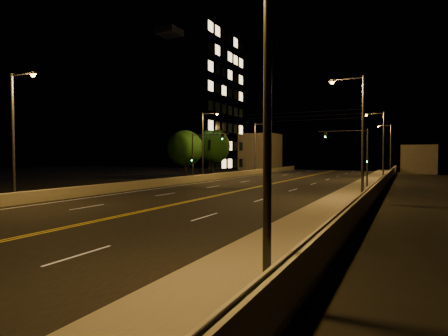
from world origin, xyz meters
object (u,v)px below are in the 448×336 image
at_px(streetlight_2, 381,141).
at_px(streetlight_5, 204,142).
at_px(streetlight_4, 15,129).
at_px(tree_0, 185,148).
at_px(streetlight_3, 389,145).
at_px(traffic_signal_left, 199,152).
at_px(tree_1, 213,146).
at_px(streetlight_1, 359,130).
at_px(streetlight_0, 256,77).
at_px(building_tower, 170,105).
at_px(streetlight_6, 256,145).
at_px(traffic_signal_right, 357,151).

xyz_separation_m(streetlight_2, streetlight_5, (-21.45, -9.86, 0.00)).
distance_m(streetlight_4, tree_0, 29.70).
xyz_separation_m(streetlight_3, traffic_signal_left, (-20.34, -35.72, -1.39)).
bearing_deg(streetlight_5, streetlight_2, 24.69).
xyz_separation_m(streetlight_3, tree_1, (-26.14, -21.16, -0.34)).
xyz_separation_m(streetlight_1, streetlight_5, (-21.45, 15.51, 0.00)).
bearing_deg(streetlight_0, building_tower, 126.29).
height_order(traffic_signal_left, tree_0, tree_0).
relative_size(streetlight_2, streetlight_5, 1.00).
bearing_deg(tree_1, streetlight_3, 39.00).
height_order(streetlight_0, tree_0, streetlight_0).
bearing_deg(streetlight_3, streetlight_6, -148.46).
relative_size(streetlight_5, traffic_signal_right, 1.48).
xyz_separation_m(streetlight_5, tree_0, (-4.50, 2.33, -0.84)).
bearing_deg(streetlight_5, tree_1, 112.61).
bearing_deg(building_tower, traffic_signal_right, -26.78).
height_order(streetlight_0, streetlight_1, same).
xyz_separation_m(streetlight_6, traffic_signal_right, (19.94, -22.56, -1.39)).
relative_size(streetlight_0, streetlight_5, 1.00).
bearing_deg(streetlight_6, tree_1, -120.39).
height_order(building_tower, tree_0, building_tower).
relative_size(streetlight_2, traffic_signal_right, 1.48).
xyz_separation_m(traffic_signal_right, tree_1, (-24.63, 14.56, 1.05)).
distance_m(streetlight_1, building_tower, 48.49).
height_order(streetlight_2, streetlight_5, same).
relative_size(streetlight_4, building_tower, 0.34).
bearing_deg(streetlight_3, building_tower, -154.49).
height_order(streetlight_4, streetlight_5, same).
bearing_deg(building_tower, streetlight_6, 16.21).
xyz_separation_m(streetlight_0, tree_0, (-25.94, 38.22, -0.84)).
relative_size(streetlight_0, tree_1, 1.17).
height_order(streetlight_4, tree_1, streetlight_4).
bearing_deg(traffic_signal_left, tree_0, 134.95).
distance_m(streetlight_0, traffic_signal_right, 32.66).
bearing_deg(tree_0, traffic_signal_left, -45.05).
bearing_deg(streetlight_2, streetlight_3, 90.00).
height_order(streetlight_1, streetlight_4, same).
height_order(streetlight_3, streetlight_4, same).
height_order(streetlight_2, building_tower, building_tower).
distance_m(streetlight_3, traffic_signal_left, 41.13).
height_order(traffic_signal_left, building_tower, building_tower).
bearing_deg(tree_1, streetlight_5, -67.39).
height_order(streetlight_2, traffic_signal_right, streetlight_2).
bearing_deg(streetlight_5, traffic_signal_left, -71.34).
distance_m(traffic_signal_right, tree_1, 28.63).
distance_m(streetlight_2, building_tower, 38.23).
xyz_separation_m(streetlight_0, streetlight_4, (-21.45, 8.87, 0.00)).
xyz_separation_m(streetlight_4, traffic_signal_left, (1.11, 23.73, -1.39)).
xyz_separation_m(streetlight_2, tree_0, (-25.94, -7.53, -0.84)).
xyz_separation_m(traffic_signal_left, tree_1, (-5.80, 14.56, 1.05)).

